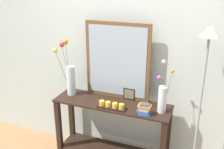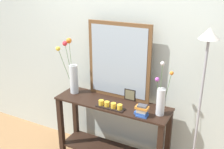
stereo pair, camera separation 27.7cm
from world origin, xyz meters
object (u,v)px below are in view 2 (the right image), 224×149
object	(u,v)px
vase_right	(161,99)
candle_tray	(110,106)
console_table	(112,129)
tall_vase_left	(73,74)
picture_frame_small	(130,95)
mirror_leaning	(119,62)
floor_lamp	(202,88)
book_stack	(142,111)

from	to	relation	value
vase_right	candle_tray	bearing A→B (deg)	-167.59
console_table	vase_right	distance (m)	0.75
console_table	tall_vase_left	xyz separation A→B (m)	(-0.54, 0.03, 0.57)
console_table	picture_frame_small	world-z (taller)	picture_frame_small
mirror_leaning	candle_tray	distance (m)	0.49
console_table	floor_lamp	world-z (taller)	floor_lamp
candle_tray	picture_frame_small	world-z (taller)	picture_frame_small
tall_vase_left	picture_frame_small	world-z (taller)	tall_vase_left
tall_vase_left	floor_lamp	distance (m)	1.46
mirror_leaning	floor_lamp	distance (m)	0.93
mirror_leaning	tall_vase_left	xyz separation A→B (m)	(-0.54, -0.13, -0.20)
console_table	vase_right	bearing A→B (deg)	-0.78
mirror_leaning	vase_right	world-z (taller)	mirror_leaning
candle_tray	book_stack	distance (m)	0.36
mirror_leaning	vase_right	size ratio (longest dim) A/B	1.57
console_table	tall_vase_left	distance (m)	0.78
console_table	floor_lamp	bearing A→B (deg)	2.04
floor_lamp	console_table	bearing A→B (deg)	-177.96
mirror_leaning	floor_lamp	xyz separation A→B (m)	(0.92, -0.13, -0.09)
mirror_leaning	picture_frame_small	distance (m)	0.40
mirror_leaning	vase_right	xyz separation A→B (m)	(0.55, -0.17, -0.27)
floor_lamp	book_stack	bearing A→B (deg)	-163.56
candle_tray	floor_lamp	world-z (taller)	floor_lamp
floor_lamp	picture_frame_small	bearing A→B (deg)	171.38
mirror_leaning	book_stack	world-z (taller)	mirror_leaning
mirror_leaning	book_stack	bearing A→B (deg)	-35.31
console_table	vase_right	size ratio (longest dim) A/B	2.38
book_stack	picture_frame_small	bearing A→B (deg)	132.33
floor_lamp	mirror_leaning	bearing A→B (deg)	172.08
candle_tray	mirror_leaning	bearing A→B (deg)	98.41
mirror_leaning	book_stack	distance (m)	0.61
book_stack	floor_lamp	distance (m)	0.61
mirror_leaning	candle_tray	xyz separation A→B (m)	(0.04, -0.28, -0.41)
console_table	mirror_leaning	xyz separation A→B (m)	(-0.00, 0.16, 0.77)
vase_right	candle_tray	world-z (taller)	vase_right
console_table	candle_tray	world-z (taller)	candle_tray
candle_tray	floor_lamp	bearing A→B (deg)	9.84
tall_vase_left	vase_right	bearing A→B (deg)	-1.90
book_stack	floor_lamp	bearing A→B (deg)	16.44
console_table	tall_vase_left	bearing A→B (deg)	176.96
tall_vase_left	candle_tray	world-z (taller)	tall_vase_left
tall_vase_left	candle_tray	distance (m)	0.63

